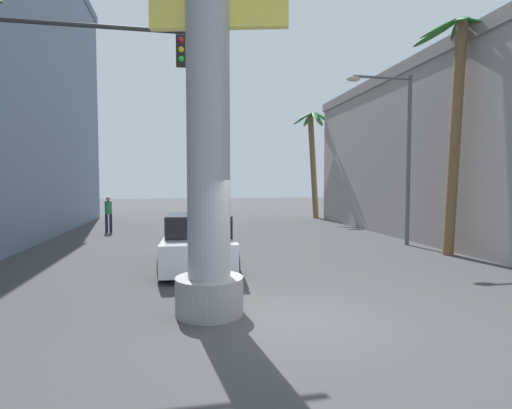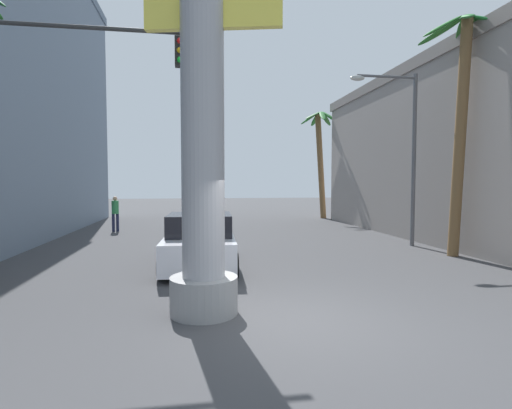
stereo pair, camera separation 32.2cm
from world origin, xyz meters
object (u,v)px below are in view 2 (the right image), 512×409
(traffic_light_mast, at_px, (47,100))
(palm_tree_far_right, at_px, (321,152))
(palm_tree_near_right, at_px, (461,106))
(neon_sign_pole, at_px, (203,57))
(street_lamp, at_px, (403,141))
(pedestrian_far_left, at_px, (115,211))
(car_lead, at_px, (200,242))

(traffic_light_mast, bearing_deg, palm_tree_far_right, 54.10)
(palm_tree_near_right, bearing_deg, palm_tree_far_right, 90.01)
(neon_sign_pole, height_order, palm_tree_near_right, neon_sign_pole)
(traffic_light_mast, relative_size, palm_tree_far_right, 0.84)
(street_lamp, distance_m, pedestrian_far_left, 13.80)
(palm_tree_near_right, bearing_deg, pedestrian_far_left, 145.04)
(neon_sign_pole, distance_m, pedestrian_far_left, 14.41)
(palm_tree_near_right, bearing_deg, neon_sign_pole, -151.84)
(street_lamp, bearing_deg, traffic_light_mast, -158.73)
(street_lamp, xyz_separation_m, palm_tree_far_right, (0.72, 12.19, 0.49))
(neon_sign_pole, distance_m, street_lamp, 10.41)
(palm_tree_far_right, bearing_deg, palm_tree_near_right, -89.99)
(neon_sign_pole, xyz_separation_m, palm_tree_far_right, (8.51, 19.06, -0.18))
(palm_tree_near_right, height_order, palm_tree_far_right, palm_tree_near_right)
(neon_sign_pole, height_order, street_lamp, neon_sign_pole)
(traffic_light_mast, distance_m, palm_tree_near_right, 12.20)
(neon_sign_pole, relative_size, palm_tree_far_right, 1.44)
(car_lead, bearing_deg, pedestrian_far_left, 114.18)
(palm_tree_far_right, bearing_deg, pedestrian_far_left, -155.44)
(neon_sign_pole, bearing_deg, traffic_light_mast, 144.51)
(palm_tree_far_right, bearing_deg, traffic_light_mast, -125.90)
(street_lamp, bearing_deg, palm_tree_far_right, 86.61)
(neon_sign_pole, xyz_separation_m, car_lead, (0.01, 4.32, -4.02))
(neon_sign_pole, distance_m, car_lead, 5.90)
(car_lead, xyz_separation_m, palm_tree_near_right, (8.51, 0.23, 4.24))
(car_lead, bearing_deg, palm_tree_far_right, 60.02)
(street_lamp, relative_size, traffic_light_mast, 1.08)
(traffic_light_mast, xyz_separation_m, pedestrian_far_left, (-0.55, 10.84, -3.31))
(traffic_light_mast, distance_m, car_lead, 5.38)
(street_lamp, distance_m, palm_tree_far_right, 12.22)
(pedestrian_far_left, bearing_deg, palm_tree_far_right, 24.56)
(car_lead, relative_size, palm_tree_near_right, 0.60)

